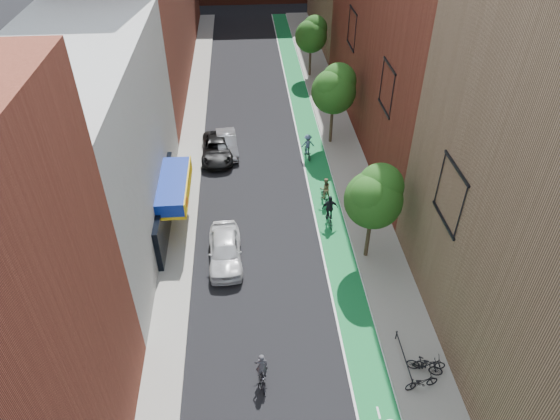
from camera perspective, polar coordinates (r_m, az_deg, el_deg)
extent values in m
plane|color=black|center=(24.53, 1.21, -22.19)|extent=(160.00, 160.00, 0.00)
cube|color=#137032|center=(44.02, 3.25, 8.92)|extent=(2.00, 68.00, 0.01)
cube|color=gray|center=(43.89, -9.96, 8.40)|extent=(2.00, 68.00, 0.15)
cube|color=gray|center=(44.37, 6.49, 9.08)|extent=(3.00, 68.00, 0.15)
cube|color=silver|center=(31.77, -21.49, 6.35)|extent=(8.00, 20.00, 12.00)
cylinder|color=#332619|center=(30.42, 10.03, -2.98)|extent=(0.24, 0.24, 3.30)
sphere|color=#1B5015|center=(28.73, 10.62, 1.15)|extent=(3.36, 3.36, 3.36)
sphere|color=#1B5015|center=(28.65, 11.42, 2.70)|extent=(2.64, 2.64, 2.64)
sphere|color=#1B5015|center=(28.15, 10.27, 1.54)|extent=(2.40, 2.40, 2.40)
cylinder|color=#332619|center=(41.70, 5.88, 9.73)|extent=(0.24, 0.24, 3.47)
sphere|color=#1B5015|center=(40.44, 6.14, 13.31)|extent=(3.53, 3.53, 3.53)
sphere|color=#1B5015|center=(40.48, 6.72, 14.46)|extent=(2.77, 2.77, 2.77)
sphere|color=#1B5015|center=(39.91, 5.83, 13.79)|extent=(2.52, 2.52, 2.52)
cylinder|color=#332619|center=(54.35, 3.45, 16.57)|extent=(0.24, 0.24, 3.19)
sphere|color=#1B5015|center=(53.45, 3.56, 19.21)|extent=(3.25, 3.25, 3.25)
sphere|color=#1B5015|center=(53.57, 4.00, 20.02)|extent=(2.55, 2.55, 2.55)
sphere|color=#1B5015|center=(52.98, 3.28, 19.58)|extent=(2.32, 2.32, 2.32)
imported|color=silver|center=(30.44, -6.30, -4.55)|extent=(2.15, 4.98, 1.67)
imported|color=black|center=(40.34, -7.18, 6.95)|extent=(2.53, 5.31, 1.46)
imported|color=#92969A|center=(40.94, -6.08, 7.54)|extent=(1.95, 4.58, 1.47)
imported|color=black|center=(24.99, -2.08, -18.41)|extent=(0.75, 1.84, 0.94)
imported|color=#45444A|center=(24.50, -2.12, -17.35)|extent=(0.60, 0.42, 1.57)
imported|color=black|center=(35.21, 5.14, 1.51)|extent=(0.72, 1.64, 0.95)
imported|color=#917F54|center=(34.90, 5.18, 2.49)|extent=(0.86, 0.73, 1.59)
imported|color=black|center=(33.36, 5.66, -0.93)|extent=(0.68, 1.77, 0.91)
imported|color=black|center=(32.94, 5.72, 0.27)|extent=(1.09, 0.49, 1.83)
imported|color=black|center=(40.12, 3.17, 6.69)|extent=(0.72, 1.81, 1.06)
imported|color=#415876|center=(39.88, 3.18, 7.55)|extent=(1.13, 0.74, 1.64)
imported|color=black|center=(26.30, 16.71, -16.40)|extent=(1.61, 0.74, 0.81)
imported|color=black|center=(26.00, 16.22, -16.68)|extent=(1.80, 1.17, 1.05)
imported|color=black|center=(25.54, 15.89, -18.38)|extent=(1.72, 0.85, 0.87)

